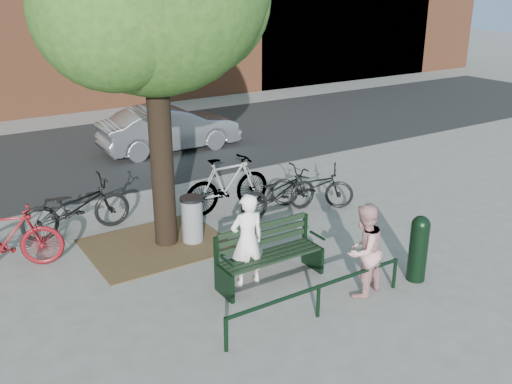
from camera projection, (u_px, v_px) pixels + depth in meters
ground at (270, 281)px, 9.06m from camera, size 90.00×90.00×0.00m
dirt_pit at (157, 245)px, 10.29m from camera, size 2.40×2.00×0.02m
road at (99, 153)px, 15.77m from camera, size 40.00×7.00×0.01m
park_bench at (268, 252)px, 8.96m from camera, size 1.74×0.54×0.97m
guard_railing at (319, 292)px, 7.98m from camera, size 3.06×0.06×0.51m
person_left at (247, 240)px, 8.75m from camera, size 0.59×0.42×1.50m
person_right at (363, 251)px, 8.46m from camera, size 0.81×0.70×1.45m
bollard at (419, 246)px, 8.92m from camera, size 0.29×0.29×1.09m
litter_bin at (192, 219)px, 10.30m from camera, size 0.42×0.42×0.86m
bicycle_a at (76, 207)px, 10.61m from camera, size 2.04×0.75×1.07m
bicycle_b at (5, 239)px, 9.28m from camera, size 1.89×1.03×1.09m
bicycle_c at (279, 193)px, 11.48m from camera, size 1.84×0.69×0.96m
bicycle_d at (227, 184)px, 11.66m from camera, size 1.94×0.57×1.16m
bicycle_e at (312, 186)px, 11.92m from camera, size 1.72×1.58×0.91m
parked_car at (170, 128)px, 15.82m from camera, size 3.90×1.43×1.28m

